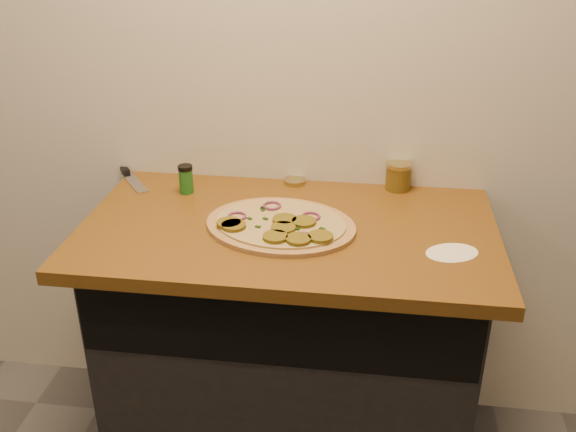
# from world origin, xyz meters

# --- Properties ---
(cabinet) EXTENTS (1.10, 0.60, 0.86)m
(cabinet) POSITION_xyz_m (0.00, 1.45, 0.43)
(cabinet) COLOR black
(cabinet) RESTS_ON ground
(countertop) EXTENTS (1.20, 0.70, 0.04)m
(countertop) POSITION_xyz_m (0.00, 1.42, 0.88)
(countertop) COLOR brown
(countertop) RESTS_ON cabinet
(pizza) EXTENTS (0.50, 0.50, 0.03)m
(pizza) POSITION_xyz_m (-0.02, 1.39, 0.91)
(pizza) COLOR tan
(pizza) RESTS_ON countertop
(chefs_knife) EXTENTS (0.19, 0.24, 0.02)m
(chefs_knife) POSITION_xyz_m (-0.59, 1.71, 0.91)
(chefs_knife) COLOR #B7BAC1
(chefs_knife) RESTS_ON countertop
(mason_jar_lid) EXTENTS (0.08, 0.08, 0.02)m
(mason_jar_lid) POSITION_xyz_m (-0.02, 1.72, 0.91)
(mason_jar_lid) COLOR tan
(mason_jar_lid) RESTS_ON countertop
(salsa_jar) EXTENTS (0.08, 0.08, 0.09)m
(salsa_jar) POSITION_xyz_m (0.32, 1.72, 0.95)
(salsa_jar) COLOR maroon
(salsa_jar) RESTS_ON countertop
(spice_shaker) EXTENTS (0.05, 0.05, 0.09)m
(spice_shaker) POSITION_xyz_m (-0.35, 1.60, 0.95)
(spice_shaker) COLOR #1F611E
(spice_shaker) RESTS_ON countertop
(flour_spill) EXTENTS (0.19, 0.19, 0.00)m
(flour_spill) POSITION_xyz_m (0.46, 1.31, 0.90)
(flour_spill) COLOR white
(flour_spill) RESTS_ON countertop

